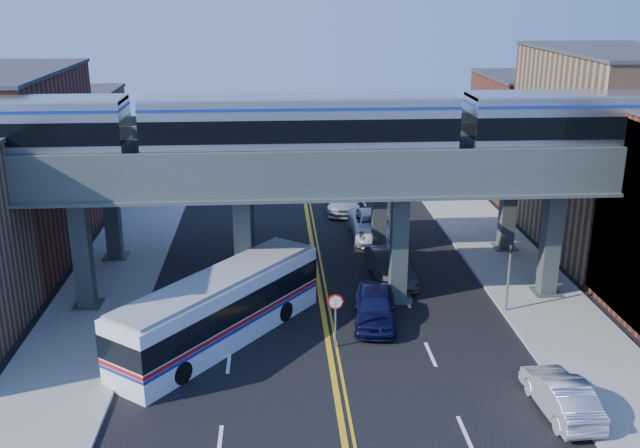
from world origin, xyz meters
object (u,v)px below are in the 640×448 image
object	(u,v)px
car_lane_a	(375,307)
car_lane_c	(373,225)
car_lane_b	(390,266)
transit_train	(300,127)
car_parked_curb	(561,395)
stop_sign	(336,312)
car_lane_d	(344,199)
traffic_signal	(509,271)
transit_bus	(220,310)

from	to	relation	value
car_lane_a	car_lane_c	xyz separation A→B (m)	(1.64, 12.42, 0.01)
car_lane_a	car_lane_b	xyz separation A→B (m)	(1.57, 5.20, 0.01)
transit_train	car_parked_curb	size ratio (longest dim) A/B	10.19
stop_sign	car_lane_d	bearing A→B (deg)	83.23
stop_sign	traffic_signal	distance (m)	9.41
transit_bus	car_lane_c	bearing A→B (deg)	4.70
car_lane_b	car_parked_curb	xyz separation A→B (m)	(4.48, -13.43, -0.10)
stop_sign	traffic_signal	size ratio (longest dim) A/B	0.64
car_lane_a	car_lane_d	bearing A→B (deg)	96.35
car_lane_d	traffic_signal	bearing A→B (deg)	-63.17
traffic_signal	car_lane_c	world-z (taller)	traffic_signal
traffic_signal	transit_bus	size ratio (longest dim) A/B	0.37
car_lane_b	stop_sign	bearing A→B (deg)	-122.38
traffic_signal	stop_sign	bearing A→B (deg)	-161.37
stop_sign	car_parked_curb	bearing A→B (deg)	-35.52
transit_train	traffic_signal	bearing A→B (deg)	-11.05
traffic_signal	car_lane_d	distance (m)	19.26
transit_bus	car_lane_d	bearing A→B (deg)	16.83
traffic_signal	car_parked_curb	distance (m)	9.01
traffic_signal	car_lane_a	size ratio (longest dim) A/B	0.83
car_lane_b	car_lane_d	bearing A→B (deg)	88.87
transit_train	traffic_signal	xyz separation A→B (m)	(10.24, -2.00, -6.94)
transit_train	traffic_signal	size ratio (longest dim) A/B	11.36
transit_bus	car_lane_a	size ratio (longest dim) A/B	2.21
transit_train	car_lane_b	bearing A→B (deg)	27.05
transit_train	car_lane_d	bearing A→B (deg)	76.58
stop_sign	car_parked_curb	xyz separation A→B (m)	(8.20, -5.85, -1.01)
traffic_signal	car_lane_c	xyz separation A→B (m)	(-5.11, 11.80, -1.44)
stop_sign	transit_bus	xyz separation A→B (m)	(-5.25, 0.99, -0.19)
car_lane_d	car_lane_c	bearing A→B (deg)	-71.10
transit_train	transit_bus	bearing A→B (deg)	-134.29
transit_train	car_lane_c	size ratio (longest dim) A/B	7.55
car_lane_a	traffic_signal	bearing A→B (deg)	12.67
stop_sign	car_lane_d	size ratio (longest dim) A/B	0.46
car_parked_curb	car_lane_c	bearing A→B (deg)	-80.91
car_lane_a	car_parked_curb	world-z (taller)	car_lane_a
traffic_signal	car_lane_b	bearing A→B (deg)	138.52
traffic_signal	car_lane_c	size ratio (longest dim) A/B	0.66
car_lane_c	car_parked_curb	bearing A→B (deg)	-77.73
transit_train	stop_sign	bearing A→B (deg)	-75.02
transit_train	car_lane_c	distance (m)	13.88
car_lane_a	car_parked_curb	size ratio (longest dim) A/B	1.09
transit_bus	car_lane_d	distance (m)	21.57
car_lane_b	car_parked_curb	world-z (taller)	car_lane_b
car_lane_c	car_parked_curb	size ratio (longest dim) A/B	1.35
transit_bus	car_lane_a	world-z (taller)	transit_bus
stop_sign	transit_bus	distance (m)	5.34
stop_sign	transit_train	bearing A→B (deg)	104.98
car_lane_a	car_lane_b	world-z (taller)	car_lane_b
transit_train	car_lane_a	bearing A→B (deg)	-36.92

